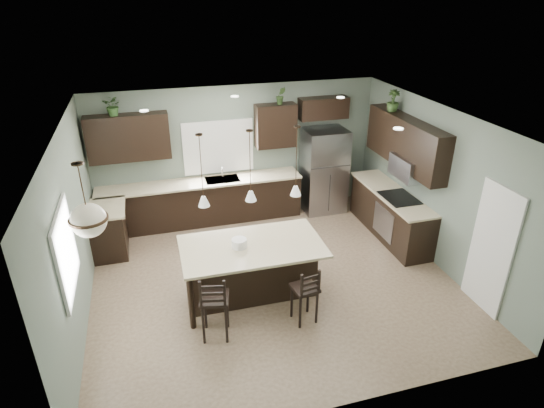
{
  "coord_description": "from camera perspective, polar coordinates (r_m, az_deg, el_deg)",
  "views": [
    {
      "loc": [
        -1.8,
        -6.26,
        4.62
      ],
      "look_at": [
        0.1,
        0.4,
        1.25
      ],
      "focal_mm": 30.0,
      "sensor_mm": 36.0,
      "label": 1
    }
  ],
  "objects": [
    {
      "name": "back_upper_left",
      "position": [
        9.24,
        -17.57,
        7.95
      ],
      "size": [
        1.55,
        0.34,
        0.9
      ],
      "primitive_type": "cube",
      "color": "black",
      "rests_on": "room_shell"
    },
    {
      "name": "back_lower_cabs",
      "position": [
        9.7,
        -8.75,
        0.18
      ],
      "size": [
        4.2,
        0.6,
        0.9
      ],
      "primitive_type": "cube",
      "color": "black",
      "rests_on": "ground"
    },
    {
      "name": "pendant_center",
      "position": [
        6.56,
        -2.76,
        4.75
      ],
      "size": [
        0.17,
        0.17,
        1.1
      ],
      "primitive_type": null,
      "color": "white",
      "rests_on": "room_shell"
    },
    {
      "name": "cooktop",
      "position": [
        8.98,
        15.68,
        0.77
      ],
      "size": [
        0.58,
        0.75,
        0.02
      ],
      "primitive_type": "cube",
      "color": "black",
      "rests_on": "right_countertop"
    },
    {
      "name": "plant_back_right",
      "position": [
        9.43,
        1.11,
        13.45
      ],
      "size": [
        0.21,
        0.18,
        0.35
      ],
      "primitive_type": "imported",
      "rotation": [
        0.0,
        0.0,
        -0.15
      ],
      "color": "#2C481F",
      "rests_on": "back_upper_right"
    },
    {
      "name": "pendant_left",
      "position": [
        6.46,
        -8.84,
        4.11
      ],
      "size": [
        0.17,
        0.17,
        1.1
      ],
      "primitive_type": null,
      "color": "white",
      "rests_on": "room_shell"
    },
    {
      "name": "left_return_countertop",
      "position": [
        8.82,
        -20.09,
        -0.54
      ],
      "size": [
        0.66,
        0.96,
        0.04
      ],
      "primitive_type": "cube",
      "color": "beige",
      "rests_on": "left_return_cabs"
    },
    {
      "name": "bar_stool_right",
      "position": [
        6.87,
        4.11,
        -11.18
      ],
      "size": [
        0.41,
        0.41,
        0.96
      ],
      "primitive_type": "cube",
      "rotation": [
        0.0,
        0.0,
        0.15
      ],
      "color": "black",
      "rests_on": "ground"
    },
    {
      "name": "room_shell",
      "position": [
        7.14,
        0.11,
        1.79
      ],
      "size": [
        6.0,
        6.0,
        6.0
      ],
      "color": "slate",
      "rests_on": "ground"
    },
    {
      "name": "ground",
      "position": [
        7.98,
        0.1,
        -9.4
      ],
      "size": [
        6.0,
        6.0,
        0.0
      ],
      "primitive_type": "plane",
      "color": "#9E8466",
      "rests_on": "ground"
    },
    {
      "name": "bar_stool_left",
      "position": [
        6.6,
        -7.21,
        -12.48
      ],
      "size": [
        0.48,
        0.48,
        1.08
      ],
      "primitive_type": "cube",
      "rotation": [
        0.0,
        0.0,
        -0.22
      ],
      "color": "black",
      "rests_on": "ground"
    },
    {
      "name": "pendant_right",
      "position": [
        6.74,
        3.07,
        5.33
      ],
      "size": [
        0.17,
        0.17,
        1.1
      ],
      "primitive_type": null,
      "color": "silver",
      "rests_on": "room_shell"
    },
    {
      "name": "window_left",
      "position": [
        6.37,
        -24.57,
        -5.46
      ],
      "size": [
        0.02,
        1.1,
        1.0
      ],
      "primitive_type": "cube",
      "color": "white",
      "rests_on": "room_shell"
    },
    {
      "name": "pantry_door",
      "position": [
        7.61,
        25.81,
        -5.15
      ],
      "size": [
        0.04,
        0.82,
        2.04
      ],
      "primitive_type": "cube",
      "color": "white",
      "rests_on": "ground"
    },
    {
      "name": "right_upper_cabs",
      "position": [
        8.91,
        16.4,
        7.46
      ],
      "size": [
        0.34,
        2.35,
        0.9
      ],
      "primitive_type": "cube",
      "color": "black",
      "rests_on": "room_shell"
    },
    {
      "name": "sink_inset",
      "position": [
        9.54,
        -6.25,
        3.08
      ],
      "size": [
        0.7,
        0.45,
        0.01
      ],
      "primitive_type": "cube",
      "color": "gray",
      "rests_on": "back_countertop"
    },
    {
      "name": "window_back",
      "position": [
        9.6,
        -6.76,
        7.14
      ],
      "size": [
        1.35,
        0.02,
        1.0
      ],
      "primitive_type": "cube",
      "color": "white",
      "rests_on": "room_shell"
    },
    {
      "name": "kitchen_island",
      "position": [
        7.4,
        -2.47,
        -8.26
      ],
      "size": [
        2.24,
        1.29,
        0.92
      ],
      "primitive_type": "cube",
      "rotation": [
        0.0,
        0.0,
        -0.01
      ],
      "color": "black",
      "rests_on": "ground"
    },
    {
      "name": "chandelier",
      "position": [
        5.79,
        -22.45,
        0.43
      ],
      "size": [
        0.47,
        0.47,
        0.96
      ],
      "primitive_type": null,
      "color": "beige",
      "rests_on": "room_shell"
    },
    {
      "name": "serving_dish",
      "position": [
        7.08,
        -4.13,
        -4.92
      ],
      "size": [
        0.24,
        0.24,
        0.14
      ],
      "primitive_type": "cylinder",
      "color": "white",
      "rests_on": "kitchen_island"
    },
    {
      "name": "faucet",
      "position": [
        9.46,
        -6.26,
        3.82
      ],
      "size": [
        0.02,
        0.02,
        0.28
      ],
      "primitive_type": "cylinder",
      "color": "silver",
      "rests_on": "back_countertop"
    },
    {
      "name": "right_countertop",
      "position": [
        9.2,
        14.81,
        1.33
      ],
      "size": [
        0.66,
        2.35,
        0.04
      ],
      "primitive_type": "cube",
      "color": "beige",
      "rests_on": "right_lower_cabs"
    },
    {
      "name": "right_lower_cabs",
      "position": [
        9.41,
        14.6,
        -1.26
      ],
      "size": [
        0.6,
        2.35,
        0.9
      ],
      "primitive_type": "cube",
      "color": "black",
      "rests_on": "ground"
    },
    {
      "name": "plant_back_left",
      "position": [
        9.05,
        -19.32,
        11.58
      ],
      "size": [
        0.43,
        0.41,
        0.38
      ],
      "primitive_type": "imported",
      "rotation": [
        0.0,
        0.0,
        -0.4
      ],
      "color": "#305425",
      "rests_on": "back_upper_left"
    },
    {
      "name": "wall_oven_front",
      "position": [
        9.06,
        13.76,
        -2.27
      ],
      "size": [
        0.01,
        0.72,
        0.6
      ],
      "primitive_type": "cube",
      "color": "gray",
      "rests_on": "right_lower_cabs"
    },
    {
      "name": "back_upper_right",
      "position": [
        9.59,
        0.46,
        9.8
      ],
      "size": [
        0.85,
        0.34,
        0.9
      ],
      "primitive_type": "cube",
      "color": "black",
      "rests_on": "room_shell"
    },
    {
      "name": "plant_right_wall",
      "position": [
        9.18,
        14.97,
        12.42
      ],
      "size": [
        0.3,
        0.3,
        0.41
      ],
      "primitive_type": "imported",
      "rotation": [
        0.0,
        0.0,
        -0.39
      ],
      "color": "#375726",
      "rests_on": "right_upper_cabs"
    },
    {
      "name": "left_return_cabs",
      "position": [
        9.03,
        -19.77,
        -3.22
      ],
      "size": [
        0.6,
        0.9,
        0.9
      ],
      "primitive_type": "cube",
      "color": "black",
      "rests_on": "ground"
    },
    {
      "name": "microwave",
      "position": [
        8.8,
        16.71,
        4.41
      ],
      "size": [
        0.4,
        0.75,
        0.4
      ],
      "primitive_type": "cube",
      "color": "gray",
      "rests_on": "right_upper_cabs"
    },
    {
      "name": "fridge_header",
      "position": [
        9.85,
        6.46,
        11.88
      ],
      "size": [
        1.05,
        0.34,
        0.45
      ],
      "primitive_type": "cube",
      "color": "black",
      "rests_on": "room_shell"
    },
    {
      "name": "back_countertop",
      "position": [
        9.49,
        -8.92,
        2.69
      ],
      "size": [
        4.2,
        0.66,
        0.04
      ],
      "primitive_type": "cube",
      "color": "beige",
      "rests_on": "back_lower_cabs"
    },
    {
      "name": "refrigerator",
      "position": [
        10.03,
        6.52,
        4.18
      ],
      "size": [
        0.9,
        0.74,
        1.85
      ],
      "primitive_type": "cube",
      "color": "gray",
      "rests_on": "ground"
    }
  ]
}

